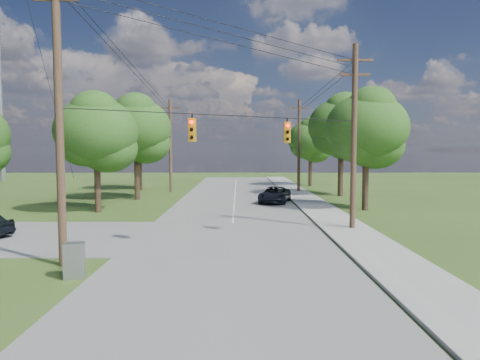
{
  "coord_description": "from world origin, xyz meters",
  "views": [
    {
      "loc": [
        2.35,
        -16.29,
        4.56
      ],
      "look_at": [
        2.43,
        5.0,
        3.08
      ],
      "focal_mm": 32.0,
      "sensor_mm": 36.0,
      "label": 1
    }
  ],
  "objects_px": {
    "pole_ne": "(354,134)",
    "pole_north_w": "(170,145)",
    "pole_sw": "(59,107)",
    "car_main_north": "(275,195)",
    "control_cabinet": "(74,261)",
    "pole_north_e": "(299,145)"
  },
  "relations": [
    {
      "from": "control_cabinet",
      "to": "pole_sw",
      "type": "bearing_deg",
      "value": 109.29
    },
    {
      "from": "pole_north_e",
      "to": "pole_north_w",
      "type": "distance_m",
      "value": 13.9
    },
    {
      "from": "pole_north_e",
      "to": "pole_north_w",
      "type": "xyz_separation_m",
      "value": [
        -13.9,
        0.0,
        0.0
      ]
    },
    {
      "from": "pole_ne",
      "to": "pole_north_e",
      "type": "distance_m",
      "value": 22.0
    },
    {
      "from": "pole_ne",
      "to": "pole_north_w",
      "type": "distance_m",
      "value": 26.03
    },
    {
      "from": "pole_north_e",
      "to": "car_main_north",
      "type": "xyz_separation_m",
      "value": [
        -3.4,
        -9.5,
        -4.42
      ]
    },
    {
      "from": "pole_sw",
      "to": "pole_north_w",
      "type": "bearing_deg",
      "value": 90.77
    },
    {
      "from": "pole_sw",
      "to": "pole_north_e",
      "type": "relative_size",
      "value": 1.2
    },
    {
      "from": "pole_north_w",
      "to": "car_main_north",
      "type": "height_order",
      "value": "pole_north_w"
    },
    {
      "from": "pole_north_e",
      "to": "control_cabinet",
      "type": "xyz_separation_m",
      "value": [
        -12.4,
        -31.3,
        -4.49
      ]
    },
    {
      "from": "pole_sw",
      "to": "pole_north_e",
      "type": "bearing_deg",
      "value": 65.48
    },
    {
      "from": "pole_sw",
      "to": "pole_ne",
      "type": "xyz_separation_m",
      "value": [
        13.5,
        7.6,
        -0.76
      ]
    },
    {
      "from": "pole_ne",
      "to": "pole_north_e",
      "type": "height_order",
      "value": "pole_ne"
    },
    {
      "from": "pole_ne",
      "to": "pole_north_w",
      "type": "xyz_separation_m",
      "value": [
        -13.9,
        22.0,
        -0.34
      ]
    },
    {
      "from": "pole_sw",
      "to": "car_main_north",
      "type": "xyz_separation_m",
      "value": [
        10.1,
        20.1,
        -5.51
      ]
    },
    {
      "from": "pole_north_w",
      "to": "car_main_north",
      "type": "xyz_separation_m",
      "value": [
        10.5,
        -9.5,
        -4.42
      ]
    },
    {
      "from": "pole_sw",
      "to": "pole_ne",
      "type": "relative_size",
      "value": 1.14
    },
    {
      "from": "pole_ne",
      "to": "car_main_north",
      "type": "xyz_separation_m",
      "value": [
        -3.4,
        12.5,
        -4.75
      ]
    },
    {
      "from": "pole_sw",
      "to": "pole_north_w",
      "type": "distance_m",
      "value": 29.62
    },
    {
      "from": "pole_sw",
      "to": "car_main_north",
      "type": "bearing_deg",
      "value": 63.32
    },
    {
      "from": "pole_sw",
      "to": "control_cabinet",
      "type": "height_order",
      "value": "pole_sw"
    },
    {
      "from": "control_cabinet",
      "to": "car_main_north",
      "type": "bearing_deg",
      "value": 53.93
    }
  ]
}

